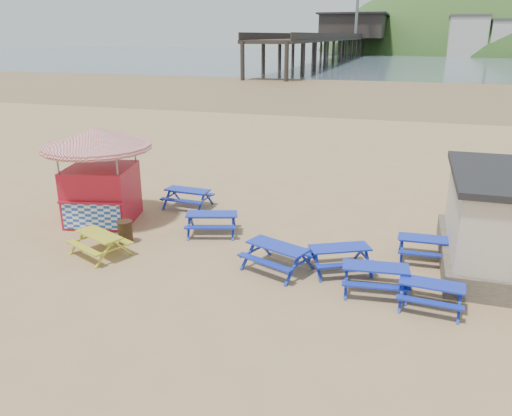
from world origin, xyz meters
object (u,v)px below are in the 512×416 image
(picnic_table_blue_b, at_px, (212,223))
(ice_cream_kiosk, at_px, (99,163))
(picnic_table_blue_a, at_px, (188,198))
(picnic_table_yellow, at_px, (100,244))
(litter_bin, at_px, (125,232))

(picnic_table_blue_b, distance_m, ice_cream_kiosk, 5.06)
(picnic_table_blue_a, distance_m, picnic_table_yellow, 5.50)
(picnic_table_blue_b, distance_m, litter_bin, 3.16)
(ice_cream_kiosk, bearing_deg, picnic_table_blue_b, -13.09)
(picnic_table_yellow, relative_size, litter_bin, 2.77)
(picnic_table_blue_b, distance_m, picnic_table_yellow, 4.12)
(picnic_table_blue_b, relative_size, ice_cream_kiosk, 0.44)
(litter_bin, bearing_deg, picnic_table_yellow, -102.19)
(picnic_table_yellow, bearing_deg, litter_bin, 101.86)
(picnic_table_blue_a, xyz_separation_m, ice_cream_kiosk, (-2.53, -2.51, 1.98))
(picnic_table_yellow, bearing_deg, picnic_table_blue_b, 69.74)
(ice_cream_kiosk, relative_size, litter_bin, 6.20)
(picnic_table_blue_b, xyz_separation_m, ice_cream_kiosk, (-4.65, -0.01, 1.99))
(picnic_table_blue_a, relative_size, picnic_table_blue_b, 0.89)
(litter_bin, bearing_deg, picnic_table_blue_b, 33.91)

